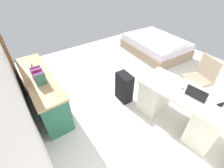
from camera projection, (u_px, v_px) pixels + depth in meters
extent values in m
plane|color=silver|center=(140.00, 86.00, 3.83)|extent=(5.83, 5.83, 0.00)
cube|color=white|center=(8.00, 78.00, 1.95)|extent=(4.35, 0.10, 2.54)
cube|color=brown|center=(5.00, 48.00, 3.18)|extent=(0.88, 0.05, 2.04)
cube|color=silver|center=(184.00, 92.00, 2.56)|extent=(1.52, 0.85, 0.04)
cube|color=beige|center=(207.00, 125.00, 2.51)|extent=(0.48, 0.64, 0.71)
cube|color=beige|center=(155.00, 94.00, 3.07)|extent=(0.48, 0.64, 0.71)
cylinder|color=black|center=(190.00, 96.00, 3.54)|extent=(0.52, 0.52, 0.04)
cylinder|color=black|center=(193.00, 89.00, 3.42)|extent=(0.06, 0.06, 0.42)
cube|color=tan|center=(197.00, 80.00, 3.26)|extent=(0.57, 0.57, 0.08)
cube|color=tan|center=(209.00, 68.00, 3.15)|extent=(0.44, 0.18, 0.44)
cube|color=#28664C|center=(43.00, 92.00, 3.10)|extent=(1.76, 0.44, 0.73)
cube|color=tan|center=(38.00, 77.00, 2.86)|extent=(1.80, 0.48, 0.04)
cube|color=#225641|center=(64.00, 105.00, 3.06)|extent=(0.67, 0.01, 0.25)
cube|color=#225641|center=(50.00, 84.00, 3.56)|extent=(0.67, 0.01, 0.25)
cube|color=gray|center=(154.00, 48.00, 5.11)|extent=(1.99, 1.53, 0.28)
cube|color=silver|center=(156.00, 41.00, 4.96)|extent=(1.93, 1.47, 0.20)
cube|color=white|center=(173.00, 45.00, 4.42)|extent=(0.53, 0.71, 0.10)
cube|color=black|center=(124.00, 87.00, 3.29)|extent=(0.37, 0.24, 0.64)
cube|color=#B7B7BC|center=(197.00, 95.00, 2.46)|extent=(0.34, 0.26, 0.02)
cube|color=black|center=(196.00, 94.00, 2.34)|extent=(0.31, 0.05, 0.19)
ellipsoid|color=white|center=(182.00, 87.00, 2.60)|extent=(0.07, 0.11, 0.03)
cube|color=black|center=(222.00, 105.00, 2.31)|extent=(0.10, 0.15, 0.01)
cylinder|color=silver|center=(221.00, 110.00, 2.23)|extent=(0.11, 0.11, 0.01)
cube|color=#376050|center=(41.00, 80.00, 2.58)|extent=(0.03, 0.17, 0.22)
cube|color=#BC2CA7|center=(40.00, 79.00, 2.60)|extent=(0.03, 0.17, 0.22)
cube|color=olive|center=(40.00, 78.00, 2.64)|extent=(0.03, 0.17, 0.19)
cube|color=#712249|center=(39.00, 77.00, 2.66)|extent=(0.03, 0.17, 0.20)
cube|color=#913B77|center=(38.00, 75.00, 2.68)|extent=(0.04, 0.17, 0.23)
cube|color=brown|center=(38.00, 74.00, 2.71)|extent=(0.03, 0.17, 0.21)
cube|color=maroon|center=(37.00, 73.00, 2.74)|extent=(0.04, 0.17, 0.20)
cube|color=#621F7E|center=(36.00, 72.00, 2.76)|extent=(0.04, 0.17, 0.21)
cone|color=gold|center=(32.00, 65.00, 3.03)|extent=(0.08, 0.08, 0.11)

